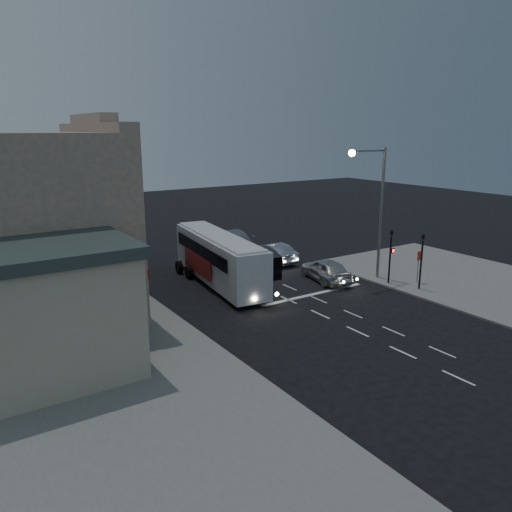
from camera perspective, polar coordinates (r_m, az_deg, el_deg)
ground at (r=29.65m, az=6.08°, el=-6.08°), size 120.00×120.00×0.00m
sidewalk_near at (r=36.81m, az=26.12°, el=-3.34°), size 12.00×24.00×0.12m
sidewalk_far at (r=31.46m, az=-22.82°, el=-5.83°), size 12.00×50.00×0.12m
road_markings at (r=32.84m, az=4.16°, el=-3.98°), size 8.00×30.55×0.01m
tour_bus at (r=33.76m, az=-4.26°, el=-0.19°), size 3.74×11.47×3.45m
car_suv at (r=34.99m, az=8.00°, el=-1.58°), size 2.78×4.97×1.60m
car_sedan_a at (r=39.63m, az=1.95°, el=0.38°), size 1.72×4.68×1.53m
car_sedan_b at (r=44.42m, az=-2.65°, el=1.99°), size 3.60×6.17×1.68m
car_sedan_c at (r=48.53m, az=-6.22°, el=2.84°), size 3.85×5.68×1.45m
traffic_signal_main at (r=34.60m, az=15.15°, el=0.65°), size 0.25×0.35×4.10m
traffic_signal_side at (r=33.91m, az=18.42°, el=0.14°), size 0.18×0.15×4.10m
regulatory_sign at (r=35.45m, az=18.11°, el=-0.62°), size 0.45×0.12×2.20m
streetlight at (r=34.76m, az=13.47°, el=6.38°), size 3.32×0.44×9.00m
main_building at (r=30.05m, az=-25.53°, el=3.08°), size 10.12×12.00×11.00m
low_building_south at (r=22.34m, az=-23.09°, el=-5.90°), size 7.40×5.40×5.70m
low_building_north at (r=42.15m, az=-27.07°, el=3.31°), size 9.40×9.40×6.50m
street_tree at (r=38.07m, az=-18.43°, el=4.82°), size 4.00×4.00×6.20m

